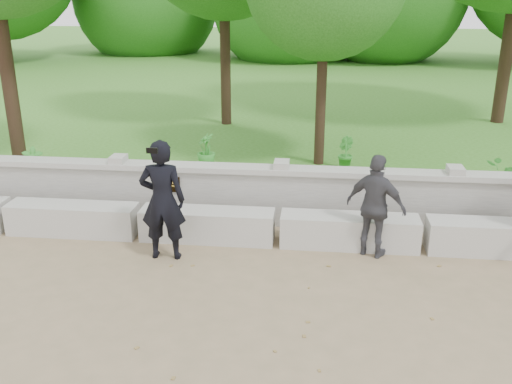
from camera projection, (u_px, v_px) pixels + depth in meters
ground at (90, 303)px, 6.52m from camera, size 80.00×80.00×0.00m
lawn at (246, 90)px, 19.58m from camera, size 40.00×22.00×0.25m
concrete_bench at (139, 222)px, 8.22m from camera, size 11.90×0.45×0.45m
parapet_wall at (152, 190)px, 8.80m from camera, size 12.50×0.35×0.90m
man_main at (163, 200)px, 7.39m from camera, size 0.62×0.55×1.62m
visitor_right at (376, 207)px, 7.47m from camera, size 0.89×0.69×1.40m
shrub_a at (34, 166)px, 9.65m from camera, size 0.40×0.33×0.64m
shrub_b at (345, 153)px, 10.45m from camera, size 0.36×0.40×0.61m
shrub_c at (505, 182)px, 8.84m from camera, size 0.74×0.71×0.64m
shrub_d at (206, 150)px, 10.62m from camera, size 0.45×0.46×0.63m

